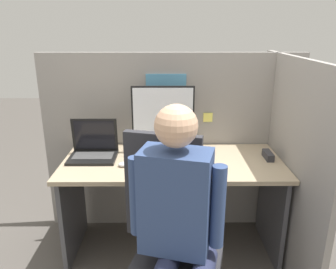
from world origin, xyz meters
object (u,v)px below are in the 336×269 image
(carrot_toy, at_px, (195,172))
(paper_box, at_px, (163,147))
(monitor, at_px, (163,114))
(person, at_px, (179,221))
(stapler, at_px, (268,155))
(office_chair, at_px, (169,237))
(laptop, at_px, (93,150))

(carrot_toy, bearing_deg, paper_box, 116.72)
(monitor, height_order, carrot_toy, monitor)
(monitor, xyz_separation_m, person, (0.09, -0.96, -0.27))
(monitor, height_order, stapler, monitor)
(carrot_toy, distance_m, person, 0.56)
(paper_box, relative_size, person, 0.26)
(monitor, distance_m, person, 1.01)
(carrot_toy, relative_size, office_chair, 0.12)
(paper_box, height_order, stapler, paper_box)
(monitor, bearing_deg, laptop, -168.14)
(laptop, height_order, person, person)
(carrot_toy, xyz_separation_m, office_chair, (-0.17, -0.38, -0.22))
(monitor, relative_size, laptop, 1.37)
(paper_box, height_order, laptop, laptop)
(monitor, height_order, person, person)
(stapler, bearing_deg, office_chair, -137.39)
(person, bearing_deg, stapler, 50.95)
(office_chair, bearing_deg, paper_box, 92.94)
(carrot_toy, bearing_deg, office_chair, -113.68)
(stapler, bearing_deg, laptop, 178.53)
(office_chair, height_order, person, person)
(monitor, relative_size, person, 0.35)
(laptop, distance_m, person, 1.04)
(laptop, distance_m, carrot_toy, 0.78)
(paper_box, bearing_deg, monitor, 90.00)
(paper_box, relative_size, laptop, 1.03)
(paper_box, height_order, person, person)
(paper_box, relative_size, carrot_toy, 2.58)
(carrot_toy, height_order, person, person)
(monitor, bearing_deg, stapler, -10.34)
(monitor, distance_m, carrot_toy, 0.54)
(person, bearing_deg, office_chair, 104.95)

